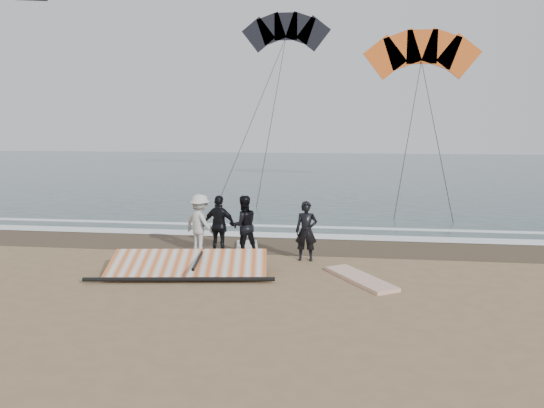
# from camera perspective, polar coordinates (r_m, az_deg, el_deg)

# --- Properties ---
(ground) EXTENTS (120.00, 120.00, 0.00)m
(ground) POSITION_cam_1_polar(r_m,az_deg,el_deg) (13.30, 2.48, -8.86)
(ground) COLOR #8C704C
(ground) RESTS_ON ground
(sea) EXTENTS (120.00, 54.00, 0.02)m
(sea) POSITION_cam_1_polar(r_m,az_deg,el_deg) (45.82, 6.30, 3.60)
(sea) COLOR #233838
(sea) RESTS_ON ground
(wet_sand) EXTENTS (120.00, 2.80, 0.01)m
(wet_sand) POSITION_cam_1_polar(r_m,az_deg,el_deg) (17.63, 3.83, -4.47)
(wet_sand) COLOR #4C3D2B
(wet_sand) RESTS_ON ground
(foam_near) EXTENTS (120.00, 0.90, 0.01)m
(foam_near) POSITION_cam_1_polar(r_m,az_deg,el_deg) (18.99, 4.13, -3.45)
(foam_near) COLOR white
(foam_near) RESTS_ON sea
(foam_far) EXTENTS (120.00, 0.45, 0.01)m
(foam_far) POSITION_cam_1_polar(r_m,az_deg,el_deg) (20.65, 4.43, -2.47)
(foam_far) COLOR white
(foam_far) RESTS_ON sea
(man_main) EXTENTS (0.66, 0.44, 1.77)m
(man_main) POSITION_cam_1_polar(r_m,az_deg,el_deg) (15.57, 3.70, -2.92)
(man_main) COLOR black
(man_main) RESTS_ON ground
(board_white) EXTENTS (1.89, 2.43, 0.10)m
(board_white) POSITION_cam_1_polar(r_m,az_deg,el_deg) (13.95, 9.46, -7.92)
(board_white) COLOR silver
(board_white) RESTS_ON ground
(board_cream) EXTENTS (1.11, 2.58, 0.10)m
(board_cream) POSITION_cam_1_polar(r_m,az_deg,el_deg) (16.76, -2.69, -4.98)
(board_cream) COLOR beige
(board_cream) RESTS_ON ground
(trio_cluster) EXTENTS (2.64, 1.25, 1.86)m
(trio_cluster) POSITION_cam_1_polar(r_m,az_deg,el_deg) (16.37, -5.73, -2.23)
(trio_cluster) COLOR black
(trio_cluster) RESTS_ON ground
(sail_rig) EXTENTS (4.82, 2.32, 0.52)m
(sail_rig) POSITION_cam_1_polar(r_m,az_deg,el_deg) (14.54, -9.13, -6.62)
(sail_rig) COLOR black
(sail_rig) RESTS_ON ground
(kite_red) EXTENTS (7.78, 6.04, 14.13)m
(kite_red) POSITION_cam_1_polar(r_m,az_deg,el_deg) (34.12, 15.79, 14.98)
(kite_red) COLOR orange
(kite_red) RESTS_ON ground
(kite_dark) EXTENTS (7.49, 8.57, 19.88)m
(kite_dark) POSITION_cam_1_polar(r_m,az_deg,el_deg) (41.68, 1.48, 17.75)
(kite_dark) COLOR black
(kite_dark) RESTS_ON ground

